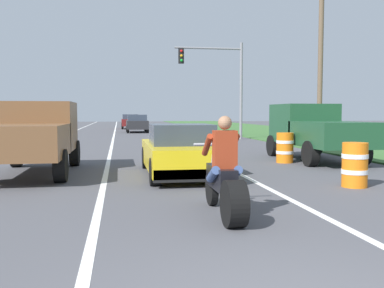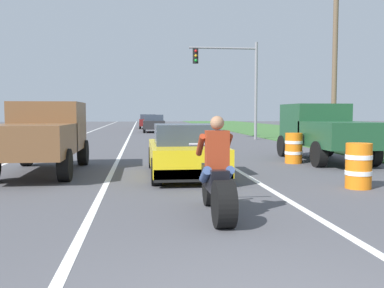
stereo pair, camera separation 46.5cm
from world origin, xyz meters
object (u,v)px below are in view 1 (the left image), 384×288
at_px(distant_car_further_ahead, 130,121).
at_px(motorcycle_with_rider, 225,181).
at_px(traffic_light_mast_near, 221,75).
at_px(sports_car_yellow, 180,152).
at_px(construction_barrel_mid, 285,148).
at_px(distant_car_far_ahead, 137,123).
at_px(construction_barrel_nearest, 355,165).
at_px(pickup_truck_right_shoulder_dark_green, 314,129).
at_px(pickup_truck_left_lane_brown, 35,133).

bearing_deg(distant_car_further_ahead, motorcycle_with_rider, -89.29).
bearing_deg(traffic_light_mast_near, sports_car_yellow, -107.18).
distance_m(traffic_light_mast_near, construction_barrel_mid, 13.19).
height_order(traffic_light_mast_near, distant_car_far_ahead, traffic_light_mast_near).
distance_m(traffic_light_mast_near, distant_car_further_ahead, 20.30).
relative_size(traffic_light_mast_near, construction_barrel_nearest, 6.00).
relative_size(motorcycle_with_rider, sports_car_yellow, 0.51).
distance_m(construction_barrel_nearest, distant_car_far_ahead, 28.54).
relative_size(pickup_truck_right_shoulder_dark_green, construction_barrel_mid, 4.80).
bearing_deg(traffic_light_mast_near, construction_barrel_nearest, -93.44).
bearing_deg(motorcycle_with_rider, pickup_truck_right_shoulder_dark_green, 56.28).
height_order(motorcycle_with_rider, construction_barrel_mid, motorcycle_with_rider).
xyz_separation_m(motorcycle_with_rider, sports_car_yellow, (-0.04, 4.75, 0.04)).
bearing_deg(sports_car_yellow, construction_barrel_mid, 31.60).
bearing_deg(construction_barrel_mid, distant_car_far_ahead, 99.52).
distance_m(sports_car_yellow, distant_car_far_ahead, 25.87).
bearing_deg(construction_barrel_mid, traffic_light_mast_near, 86.37).
xyz_separation_m(motorcycle_with_rider, traffic_light_mast_near, (4.62, 19.82, 3.38)).
relative_size(pickup_truck_left_lane_brown, distant_car_far_ahead, 1.20).
bearing_deg(distant_car_further_ahead, pickup_truck_left_lane_brown, -95.82).
distance_m(pickup_truck_left_lane_brown, construction_barrel_mid, 7.87).
bearing_deg(motorcycle_with_rider, distant_car_far_ahead, 90.23).
height_order(sports_car_yellow, construction_barrel_nearest, sports_car_yellow).
distance_m(sports_car_yellow, construction_barrel_nearest, 4.35).
height_order(motorcycle_with_rider, pickup_truck_left_lane_brown, pickup_truck_left_lane_brown).
xyz_separation_m(construction_barrel_mid, distant_car_far_ahead, (-3.94, 23.50, 0.27)).
relative_size(motorcycle_with_rider, pickup_truck_left_lane_brown, 0.46).
distance_m(motorcycle_with_rider, distant_car_far_ahead, 30.62).
bearing_deg(construction_barrel_mid, distant_car_further_ahead, 97.63).
height_order(pickup_truck_left_lane_brown, distant_car_further_ahead, pickup_truck_left_lane_brown).
bearing_deg(sports_car_yellow, pickup_truck_left_lane_brown, 166.34).
relative_size(motorcycle_with_rider, traffic_light_mast_near, 0.37).
xyz_separation_m(pickup_truck_left_lane_brown, construction_barrel_mid, (7.72, 1.43, -0.60)).
relative_size(traffic_light_mast_near, construction_barrel_mid, 6.00).
bearing_deg(construction_barrel_mid, construction_barrel_nearest, -92.94).
relative_size(sports_car_yellow, construction_barrel_mid, 4.30).
bearing_deg(distant_car_far_ahead, traffic_light_mast_near, -66.28).
relative_size(construction_barrel_mid, distant_car_further_ahead, 0.25).
height_order(motorcycle_with_rider, sports_car_yellow, motorcycle_with_rider).
relative_size(motorcycle_with_rider, distant_car_further_ahead, 0.55).
xyz_separation_m(pickup_truck_right_shoulder_dark_green, construction_barrel_mid, (-1.27, -0.50, -0.60)).
bearing_deg(pickup_truck_left_lane_brown, motorcycle_with_rider, -55.55).
bearing_deg(distant_car_far_ahead, pickup_truck_right_shoulder_dark_green, -77.23).
distance_m(motorcycle_with_rider, traffic_light_mast_near, 20.63).
relative_size(traffic_light_mast_near, distant_car_further_ahead, 1.50).
distance_m(pickup_truck_left_lane_brown, pickup_truck_right_shoulder_dark_green, 9.19).
distance_m(pickup_truck_right_shoulder_dark_green, construction_barrel_mid, 1.49).
relative_size(pickup_truck_left_lane_brown, traffic_light_mast_near, 0.80).
xyz_separation_m(traffic_light_mast_near, distant_car_far_ahead, (-4.74, 10.80, -3.20)).
bearing_deg(distant_car_far_ahead, motorcycle_with_rider, -89.77).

